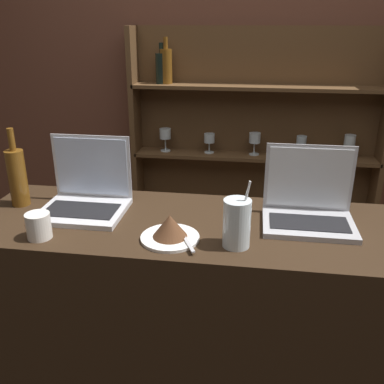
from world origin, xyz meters
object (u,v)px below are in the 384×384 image
at_px(laptop_near, 86,194).
at_px(coffee_cup, 39,226).
at_px(wine_bottle_amber, 17,176).
at_px(water_glass, 237,223).
at_px(laptop_far, 308,206).
at_px(cake_plate, 170,229).

distance_m(laptop_near, coffee_cup, 0.24).
bearing_deg(wine_bottle_amber, coffee_cup, -50.98).
bearing_deg(water_glass, laptop_far, 41.46).
bearing_deg(water_glass, cake_plate, 177.12).
relative_size(laptop_near, water_glass, 1.40).
bearing_deg(laptop_far, wine_bottle_amber, -179.75).
distance_m(cake_plate, coffee_cup, 0.41).
bearing_deg(wine_bottle_amber, laptop_far, 0.25).
relative_size(laptop_far, water_glass, 1.41).
relative_size(laptop_near, coffee_cup, 3.57).
relative_size(laptop_far, wine_bottle_amber, 1.03).
distance_m(laptop_near, water_glass, 0.58).
relative_size(laptop_far, coffee_cup, 3.61).
distance_m(water_glass, wine_bottle_amber, 0.82).
relative_size(cake_plate, wine_bottle_amber, 0.65).
xyz_separation_m(water_glass, coffee_cup, (-0.61, -0.04, -0.03)).
bearing_deg(water_glass, coffee_cup, -176.37).
height_order(laptop_near, coffee_cup, laptop_near).
bearing_deg(laptop_far, coffee_cup, -163.95).
bearing_deg(cake_plate, wine_bottle_amber, 162.54).
bearing_deg(laptop_near, water_glass, -19.75).
height_order(wine_bottle_amber, coffee_cup, wine_bottle_amber).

